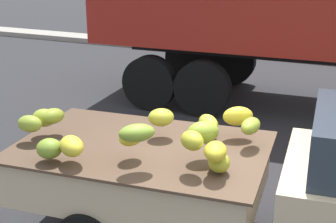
{
  "coord_description": "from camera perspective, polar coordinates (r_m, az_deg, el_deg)",
  "views": [
    {
      "loc": [
        0.85,
        -4.49,
        3.2
      ],
      "look_at": [
        -1.3,
        0.57,
        1.28
      ],
      "focal_mm": 52.6,
      "sensor_mm": 36.0,
      "label": 1
    }
  ],
  "objects": [
    {
      "name": "pickup_truck",
      "position": [
        5.14,
        17.01,
        -8.48
      ],
      "size": [
        4.9,
        2.1,
        1.7
      ],
      "rotation": [
        0.0,
        0.0,
        0.08
      ],
      "color": "#CCB793",
      "rests_on": "ground"
    }
  ]
}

